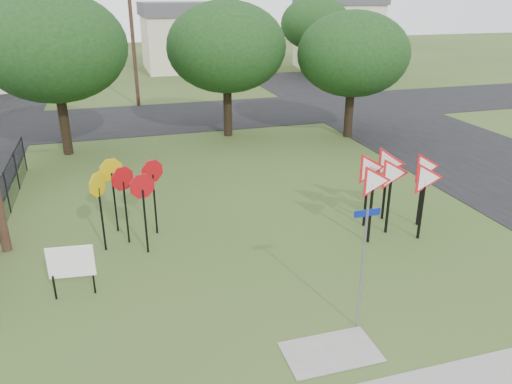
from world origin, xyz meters
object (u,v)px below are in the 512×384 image
street_name_sign (363,262)px  yield_sign_cluster (395,175)px  stop_sign_cluster (126,186)px  info_board (71,263)px

street_name_sign → yield_sign_cluster: 5.36m
street_name_sign → stop_sign_cluster: street_name_sign is taller
street_name_sign → stop_sign_cluster: 7.43m
street_name_sign → info_board: size_ratio=2.10×
info_board → stop_sign_cluster: bearing=59.7°
yield_sign_cluster → info_board: bearing=-173.7°
stop_sign_cluster → info_board: stop_sign_cluster is taller
street_name_sign → info_board: 7.00m
info_board → street_name_sign: bearing=-26.9°
yield_sign_cluster → info_board: size_ratio=2.34×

